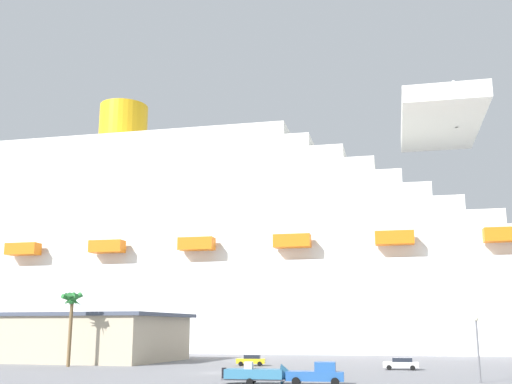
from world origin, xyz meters
TOP-DOWN VIEW (x-y plane):
  - ground_plane at (0.00, 30.00)m, footprint 600.00×600.00m
  - cruise_ship at (-28.14, 72.75)m, footprint 225.44×45.62m
  - terminal_building at (-42.41, 21.73)m, footprint 55.99×24.36m
  - pickup_truck at (15.10, -13.53)m, footprint 5.77×2.72m
  - small_boat_on_trailer at (9.61, -14.08)m, footprint 8.05×2.76m
  - palm_tree at (-24.35, 6.42)m, footprint 3.34×3.39m
  - street_lamp at (30.70, -6.46)m, footprint 0.56×0.56m
  - parked_car_yellow_taxi at (0.43, 15.62)m, footprint 4.48×2.65m
  - parked_car_silver_sedan at (-38.77, 11.80)m, footprint 4.79×2.16m
  - parked_car_white_van at (22.25, 11.80)m, footprint 4.62×2.18m

SIDE VIEW (x-z plane):
  - ground_plane at x=0.00m, z-range 0.00..0.00m
  - parked_car_yellow_taxi at x=0.43m, z-range 0.04..1.62m
  - parked_car_white_van at x=22.25m, z-range 0.04..1.62m
  - parked_car_silver_sedan at x=-38.77m, z-range 0.05..1.63m
  - small_boat_on_trailer at x=9.61m, z-range -0.11..2.04m
  - pickup_truck at x=15.10m, z-range -0.06..2.14m
  - terminal_building at x=-42.41m, z-range 0.02..7.91m
  - street_lamp at x=30.70m, z-range 1.12..7.81m
  - palm_tree at x=-24.35m, z-range 3.32..13.98m
  - cruise_ship at x=-28.14m, z-range -14.42..56.27m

